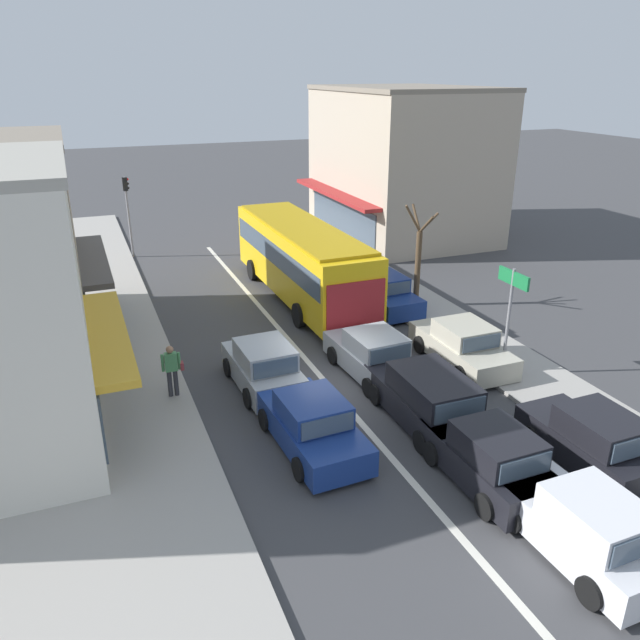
{
  "coord_description": "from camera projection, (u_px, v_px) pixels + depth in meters",
  "views": [
    {
      "loc": [
        -6.73,
        -15.84,
        9.31
      ],
      "look_at": [
        0.7,
        2.8,
        1.2
      ],
      "focal_mm": 35.0,
      "sensor_mm": 36.0,
      "label": 1
    }
  ],
  "objects": [
    {
      "name": "parked_wagon_kerb_rear",
      "position": [
        334.0,
        258.0,
        30.42
      ],
      "size": [
        1.97,
        4.52,
        1.58
      ],
      "color": "silver",
      "rests_on": "ground"
    },
    {
      "name": "building_right_far",
      "position": [
        402.0,
        163.0,
        36.34
      ],
      "size": [
        8.67,
        10.9,
        8.41
      ],
      "color": "#B2A38E",
      "rests_on": "ground"
    },
    {
      "name": "lane_centre_line",
      "position": [
        290.0,
        341.0,
        22.89
      ],
      "size": [
        0.2,
        28.0,
        0.01
      ],
      "primitive_type": "cube",
      "color": "silver",
      "rests_on": "ground"
    },
    {
      "name": "hatchback_behind_bus_near",
      "position": [
        586.0,
        529.0,
        12.55
      ],
      "size": [
        1.88,
        3.73,
        1.54
      ],
      "color": "silver",
      "rests_on": "ground"
    },
    {
      "name": "wagon_queue_far_back",
      "position": [
        428.0,
        399.0,
        17.39
      ],
      "size": [
        1.98,
        4.52,
        1.58
      ],
      "color": "black",
      "rests_on": "ground"
    },
    {
      "name": "pedestrian_with_handbag_near",
      "position": [
        172.0,
        368.0,
        18.5
      ],
      "size": [
        0.65,
        0.25,
        1.63
      ],
      "color": "#333338",
      "rests_on": "sidewalk_left"
    },
    {
      "name": "parked_sedan_kerb_third",
      "position": [
        382.0,
        293.0,
        25.85
      ],
      "size": [
        2.0,
        4.25,
        1.47
      ],
      "color": "navy",
      "rests_on": "ground"
    },
    {
      "name": "sidewalk_left",
      "position": [
        92.0,
        347.0,
        22.25
      ],
      "size": [
        5.2,
        44.0,
        0.14
      ],
      "primitive_type": "cube",
      "color": "#A39E96",
      "rests_on": "ground"
    },
    {
      "name": "directional_road_sign",
      "position": [
        511.0,
        297.0,
        19.47
      ],
      "size": [
        0.1,
        1.4,
        3.6
      ],
      "color": "gray",
      "rests_on": "ground"
    },
    {
      "name": "traffic_light_downstreet",
      "position": [
        127.0,
        203.0,
        32.14
      ],
      "size": [
        0.33,
        0.24,
        4.2
      ],
      "color": "gray",
      "rests_on": "ground"
    },
    {
      "name": "kerb_right",
      "position": [
        411.0,
        301.0,
        26.72
      ],
      "size": [
        2.8,
        44.0,
        0.12
      ],
      "primitive_type": "cube",
      "color": "#A39E96",
      "rests_on": "ground"
    },
    {
      "name": "street_tree_right",
      "position": [
        418.0,
        260.0,
        25.62
      ],
      "size": [
        1.57,
        1.69,
        4.33
      ],
      "color": "brown",
      "rests_on": "ground"
    },
    {
      "name": "sedan_behind_bus_mid",
      "position": [
        312.0,
        424.0,
        16.31
      ],
      "size": [
        2.03,
        4.27,
        1.47
      ],
      "color": "navy",
      "rests_on": "ground"
    },
    {
      "name": "parked_hatchback_kerb_front",
      "position": [
        592.0,
        441.0,
        15.52
      ],
      "size": [
        1.86,
        3.72,
        1.54
      ],
      "color": "black",
      "rests_on": "ground"
    },
    {
      "name": "sedan_adjacent_lane_trail",
      "position": [
        374.0,
        356.0,
        20.17
      ],
      "size": [
        2.05,
        4.28,
        1.47
      ],
      "color": "#9EA3A8",
      "rests_on": "ground"
    },
    {
      "name": "hatchback_adjacent_lane_lead",
      "position": [
        263.0,
        367.0,
        19.36
      ],
      "size": [
        1.9,
        3.75,
        1.54
      ],
      "color": "#9EA3A8",
      "rests_on": "ground"
    },
    {
      "name": "ground_plane",
      "position": [
        332.0,
        390.0,
        19.44
      ],
      "size": [
        140.0,
        140.0,
        0.0
      ],
      "primitive_type": "plane",
      "color": "#3F3F42"
    },
    {
      "name": "parked_sedan_kerb_second",
      "position": [
        462.0,
        346.0,
        20.95
      ],
      "size": [
        1.91,
        4.21,
        1.47
      ],
      "color": "#B7B29E",
      "rests_on": "ground"
    },
    {
      "name": "hatchback_queue_gap_filler",
      "position": [
        489.0,
        458.0,
        14.81
      ],
      "size": [
        1.86,
        3.72,
        1.54
      ],
      "color": "black",
      "rests_on": "ground"
    },
    {
      "name": "city_bus",
      "position": [
        302.0,
        257.0,
        26.48
      ],
      "size": [
        2.82,
        10.88,
        3.23
      ],
      "color": "yellow",
      "rests_on": "ground"
    }
  ]
}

